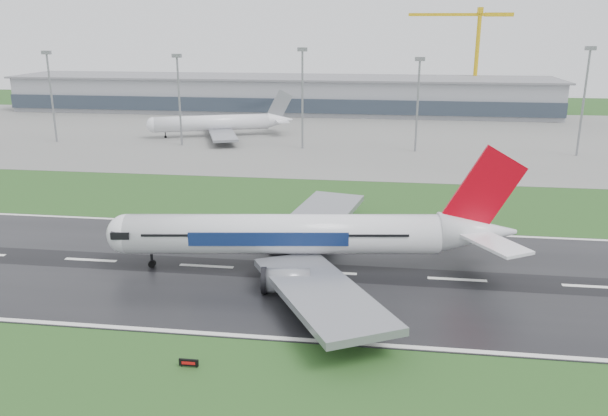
# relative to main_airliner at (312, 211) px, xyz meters

# --- Properties ---
(ground) EXTENTS (520.00, 520.00, 0.00)m
(ground) POSITION_rel_main_airliner_xyz_m (-37.07, -1.83, -9.73)
(ground) COLOR #1E4419
(ground) RESTS_ON ground
(runway) EXTENTS (400.00, 45.00, 0.10)m
(runway) POSITION_rel_main_airliner_xyz_m (-37.07, -1.83, -9.68)
(runway) COLOR black
(runway) RESTS_ON ground
(apron) EXTENTS (400.00, 130.00, 0.08)m
(apron) POSITION_rel_main_airliner_xyz_m (-37.07, 123.17, -9.69)
(apron) COLOR slate
(apron) RESTS_ON ground
(terminal) EXTENTS (240.00, 36.00, 15.00)m
(terminal) POSITION_rel_main_airliner_xyz_m (-37.07, 183.17, -2.23)
(terminal) COLOR gray
(terminal) RESTS_ON ground
(main_airliner) EXTENTS (72.89, 70.22, 19.26)m
(main_airliner) POSITION_rel_main_airliner_xyz_m (0.00, 0.00, 0.00)
(main_airliner) COLOR silver
(main_airliner) RESTS_ON runway
(parked_airliner) EXTENTS (65.74, 63.58, 15.32)m
(parked_airliner) POSITION_rel_main_airliner_xyz_m (-47.59, 116.15, -1.99)
(parked_airliner) COLOR silver
(parked_airliner) RESTS_ON apron
(tower_crane) EXTENTS (46.08, 5.69, 45.33)m
(tower_crane) POSITION_rel_main_airliner_xyz_m (50.51, 198.17, 12.94)
(tower_crane) COLOR gold
(tower_crane) RESTS_ON ground
(runway_sign) EXTENTS (2.31, 0.59, 1.04)m
(runway_sign) POSITION_rel_main_airliner_xyz_m (-10.34, -31.48, -9.21)
(runway_sign) COLOR black
(runway_sign) RESTS_ON ground
(floodmast_1) EXTENTS (0.64, 0.64, 28.74)m
(floodmast_1) POSITION_rel_main_airliner_xyz_m (-98.88, 98.17, 4.64)
(floodmast_1) COLOR gray
(floodmast_1) RESTS_ON ground
(floodmast_2) EXTENTS (0.64, 0.64, 28.01)m
(floodmast_2) POSITION_rel_main_airliner_xyz_m (-55.06, 98.17, 4.27)
(floodmast_2) COLOR gray
(floodmast_2) RESTS_ON ground
(floodmast_3) EXTENTS (0.64, 0.64, 30.13)m
(floodmast_3) POSITION_rel_main_airliner_xyz_m (-15.09, 98.17, 5.33)
(floodmast_3) COLOR gray
(floodmast_3) RESTS_ON ground
(floodmast_4) EXTENTS (0.64, 0.64, 27.52)m
(floodmast_4) POSITION_rel_main_airliner_xyz_m (20.42, 98.17, 4.03)
(floodmast_4) COLOR gray
(floodmast_4) RESTS_ON ground
(floodmast_5) EXTENTS (0.64, 0.64, 30.88)m
(floodmast_5) POSITION_rel_main_airliner_xyz_m (68.49, 98.17, 5.71)
(floodmast_5) COLOR gray
(floodmast_5) RESTS_ON ground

